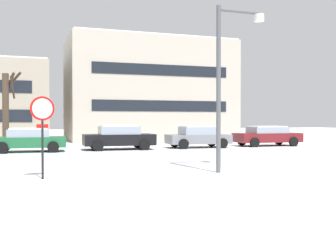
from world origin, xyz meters
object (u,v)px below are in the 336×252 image
Objects in this scene: street_lamp at (227,71)px; parked_car_green at (29,140)px; stop_sign at (42,121)px; parked_car_gray at (198,137)px; parked_car_maroon at (267,136)px; parked_car_black at (119,137)px.

street_lamp is 1.41× the size of parked_car_green.
stop_sign reaches higher than parked_car_gray.
parked_car_gray is at bearing 0.30° from parked_car_green.
parked_car_maroon is at bearing 36.46° from stop_sign.
stop_sign is 0.62× the size of parked_car_green.
parked_car_green is at bearing -179.70° from parked_car_gray.
parked_car_gray is (3.93, 11.71, -2.84)m from street_lamp.
stop_sign is 11.32m from parked_car_green.
street_lamp is at bearing -3.59° from stop_sign.
parked_car_black is 0.94× the size of parked_car_maroon.
parked_car_maroon is (15.39, 11.37, -1.10)m from stop_sign.
parked_car_maroon is (15.76, 0.11, 0.02)m from parked_car_green.
parked_car_maroon is (10.51, -0.03, -0.04)m from parked_car_black.
parked_car_black is at bearing 1.42° from parked_car_green.
parked_car_gray is (10.51, 0.06, 0.03)m from parked_car_green.
parked_car_black is (-1.32, 11.78, -2.81)m from street_lamp.
stop_sign is at bearing 176.41° from street_lamp.
parked_car_black is 10.51m from parked_car_maroon.
parked_car_green is at bearing -179.62° from parked_car_maroon.
street_lamp is 12.67m from parked_car_gray.
parked_car_maroon is (9.18, 11.76, -2.85)m from street_lamp.
stop_sign is at bearing -131.84° from parked_car_gray.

